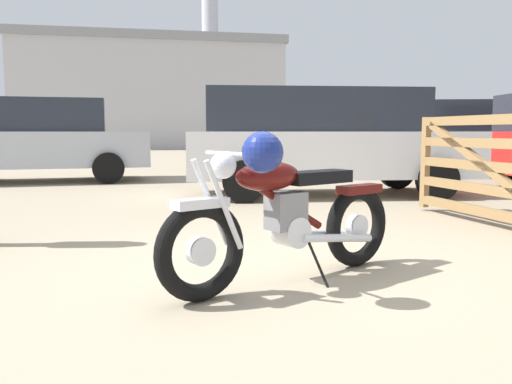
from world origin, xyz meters
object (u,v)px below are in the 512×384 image
object	(u,v)px
vintage_motorcycle	(285,214)
blue_hatchback_right	(29,137)
white_estate_far	(323,139)
timber_gate	(506,165)
pale_sedan_back	(465,138)

from	to	relation	value
vintage_motorcycle	blue_hatchback_right	bearing A→B (deg)	-94.54
vintage_motorcycle	white_estate_far	size ratio (longest dim) A/B	0.39
timber_gate	blue_hatchback_right	bearing A→B (deg)	37.09
vintage_motorcycle	white_estate_far	bearing A→B (deg)	-137.64
blue_hatchback_right	pale_sedan_back	distance (m)	9.90
vintage_motorcycle	blue_hatchback_right	size ratio (longest dim) A/B	0.37
timber_gate	white_estate_far	xyz separation A→B (m)	(-1.21, 3.35, 0.24)
white_estate_far	blue_hatchback_right	bearing A→B (deg)	152.66
vintage_motorcycle	pale_sedan_back	xyz separation A→B (m)	(5.77, 8.56, 0.43)
timber_gate	blue_hatchback_right	world-z (taller)	blue_hatchback_right
timber_gate	blue_hatchback_right	xyz separation A→B (m)	(-6.82, 6.35, 0.24)
white_estate_far	pale_sedan_back	bearing A→B (deg)	39.51
vintage_motorcycle	blue_hatchback_right	distance (m)	9.13
timber_gate	pale_sedan_back	bearing A→B (deg)	-34.34
timber_gate	white_estate_far	bearing A→B (deg)	9.83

